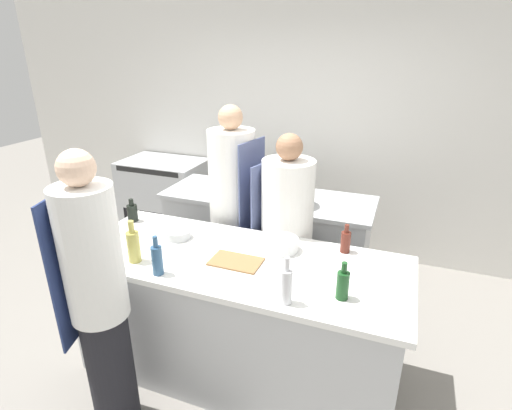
{
  "coord_description": "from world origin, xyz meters",
  "views": [
    {
      "loc": [
        0.95,
        -2.13,
        2.24
      ],
      "look_at": [
        0.0,
        0.35,
        1.17
      ],
      "focal_mm": 28.0,
      "sensor_mm": 36.0,
      "label": 1
    }
  ],
  "objects_px": {
    "chef_at_stove": "(233,213)",
    "bottle_wine": "(286,285)",
    "bottle_cooking_oil": "(132,212)",
    "chef_at_pass_far": "(286,239)",
    "bowl_mixing_large": "(282,244)",
    "bowl_prep_small": "(178,234)",
    "bottle_sauce": "(157,259)",
    "oven_range": "(166,199)",
    "bottle_water": "(343,284)",
    "bottle_vinegar": "(134,246)",
    "stockpot": "(294,194)",
    "chef_at_prep_near": "(99,302)",
    "bottle_olive_oil": "(346,241)"
  },
  "relations": [
    {
      "from": "chef_at_stove",
      "to": "bottle_wine",
      "type": "xyz_separation_m",
      "value": [
        0.8,
        -1.07,
        0.13
      ]
    },
    {
      "from": "bottle_cooking_oil",
      "to": "chef_at_pass_far",
      "type": "bearing_deg",
      "value": 15.46
    },
    {
      "from": "bowl_mixing_large",
      "to": "bowl_prep_small",
      "type": "relative_size",
      "value": 1.25
    },
    {
      "from": "chef_at_pass_far",
      "to": "bottle_cooking_oil",
      "type": "distance_m",
      "value": 1.25
    },
    {
      "from": "bottle_sauce",
      "to": "bottle_wine",
      "type": "bearing_deg",
      "value": -0.21
    },
    {
      "from": "bottle_cooking_oil",
      "to": "bowl_prep_small",
      "type": "relative_size",
      "value": 1.02
    },
    {
      "from": "chef_at_stove",
      "to": "bottle_wine",
      "type": "relative_size",
      "value": 6.47
    },
    {
      "from": "bowl_prep_small",
      "to": "oven_range",
      "type": "bearing_deg",
      "value": 126.61
    },
    {
      "from": "oven_range",
      "to": "bowl_mixing_large",
      "type": "xyz_separation_m",
      "value": [
        1.98,
        -1.54,
        0.49
      ]
    },
    {
      "from": "chef_at_pass_far",
      "to": "bowl_prep_small",
      "type": "bearing_deg",
      "value": 138.75
    },
    {
      "from": "bottle_cooking_oil",
      "to": "bottle_sauce",
      "type": "xyz_separation_m",
      "value": [
        0.65,
        -0.61,
        0.03
      ]
    },
    {
      "from": "chef_at_pass_far",
      "to": "bottle_water",
      "type": "bearing_deg",
      "value": -130.04
    },
    {
      "from": "oven_range",
      "to": "bottle_vinegar",
      "type": "bearing_deg",
      "value": -60.96
    },
    {
      "from": "bottle_cooking_oil",
      "to": "bottle_vinegar",
      "type": "bearing_deg",
      "value": -51.95
    },
    {
      "from": "oven_range",
      "to": "chef_at_stove",
      "type": "bearing_deg",
      "value": -36.91
    },
    {
      "from": "chef_at_pass_far",
      "to": "bottle_cooking_oil",
      "type": "bearing_deg",
      "value": 119.96
    },
    {
      "from": "bottle_water",
      "to": "stockpot",
      "type": "relative_size",
      "value": 0.73
    },
    {
      "from": "chef_at_pass_far",
      "to": "stockpot",
      "type": "height_order",
      "value": "chef_at_pass_far"
    },
    {
      "from": "bottle_vinegar",
      "to": "bowl_prep_small",
      "type": "relative_size",
      "value": 1.57
    },
    {
      "from": "chef_at_prep_near",
      "to": "bowl_mixing_large",
      "type": "xyz_separation_m",
      "value": [
        0.79,
        0.91,
        0.07
      ]
    },
    {
      "from": "bottle_water",
      "to": "bowl_mixing_large",
      "type": "height_order",
      "value": "bottle_water"
    },
    {
      "from": "bottle_vinegar",
      "to": "chef_at_pass_far",
      "type": "bearing_deg",
      "value": 48.08
    },
    {
      "from": "bottle_sauce",
      "to": "bowl_prep_small",
      "type": "relative_size",
      "value": 1.41
    },
    {
      "from": "bowl_mixing_large",
      "to": "chef_at_stove",
      "type": "bearing_deg",
      "value": 139.91
    },
    {
      "from": "bottle_water",
      "to": "bottle_cooking_oil",
      "type": "bearing_deg",
      "value": 165.24
    },
    {
      "from": "chef_at_prep_near",
      "to": "bottle_sauce",
      "type": "bearing_deg",
      "value": -41.81
    },
    {
      "from": "bottle_olive_oil",
      "to": "chef_at_pass_far",
      "type": "bearing_deg",
      "value": 153.88
    },
    {
      "from": "oven_range",
      "to": "chef_at_stove",
      "type": "distance_m",
      "value": 1.79
    },
    {
      "from": "bottle_wine",
      "to": "bottle_cooking_oil",
      "type": "relative_size",
      "value": 1.51
    },
    {
      "from": "chef_at_pass_far",
      "to": "bottle_wine",
      "type": "relative_size",
      "value": 5.91
    },
    {
      "from": "stockpot",
      "to": "bottle_sauce",
      "type": "bearing_deg",
      "value": -108.22
    },
    {
      "from": "chef_at_pass_far",
      "to": "bowl_prep_small",
      "type": "distance_m",
      "value": 0.84
    },
    {
      "from": "bottle_olive_oil",
      "to": "stockpot",
      "type": "distance_m",
      "value": 0.91
    },
    {
      "from": "bottle_vinegar",
      "to": "bottle_wine",
      "type": "height_order",
      "value": "bottle_vinegar"
    },
    {
      "from": "oven_range",
      "to": "bottle_wine",
      "type": "xyz_separation_m",
      "value": [
        2.18,
        -2.11,
        0.56
      ]
    },
    {
      "from": "oven_range",
      "to": "bottle_olive_oil",
      "type": "xyz_separation_m",
      "value": [
        2.39,
        -1.41,
        0.52
      ]
    },
    {
      "from": "bowl_mixing_large",
      "to": "bottle_vinegar",
      "type": "bearing_deg",
      "value": -150.22
    },
    {
      "from": "oven_range",
      "to": "bottle_olive_oil",
      "type": "relative_size",
      "value": 4.78
    },
    {
      "from": "bottle_cooking_oil",
      "to": "bottle_sauce",
      "type": "distance_m",
      "value": 0.89
    },
    {
      "from": "stockpot",
      "to": "chef_at_prep_near",
      "type": "bearing_deg",
      "value": -109.87
    },
    {
      "from": "bottle_vinegar",
      "to": "bottle_water",
      "type": "relative_size",
      "value": 1.27
    },
    {
      "from": "oven_range",
      "to": "bottle_sauce",
      "type": "relative_size",
      "value": 3.77
    },
    {
      "from": "bottle_olive_oil",
      "to": "bottle_cooking_oil",
      "type": "height_order",
      "value": "bottle_olive_oil"
    },
    {
      "from": "bottle_sauce",
      "to": "chef_at_pass_far",
      "type": "bearing_deg",
      "value": 60.07
    },
    {
      "from": "chef_at_prep_near",
      "to": "bottle_cooking_oil",
      "type": "relative_size",
      "value": 9.54
    },
    {
      "from": "oven_range",
      "to": "stockpot",
      "type": "distance_m",
      "value": 2.02
    },
    {
      "from": "bottle_wine",
      "to": "oven_range",
      "type": "bearing_deg",
      "value": 135.96
    },
    {
      "from": "chef_at_stove",
      "to": "bottle_cooking_oil",
      "type": "relative_size",
      "value": 9.76
    },
    {
      "from": "chef_at_pass_far",
      "to": "chef_at_stove",
      "type": "bearing_deg",
      "value": 90.63
    },
    {
      "from": "oven_range",
      "to": "bottle_olive_oil",
      "type": "distance_m",
      "value": 2.82
    }
  ]
}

